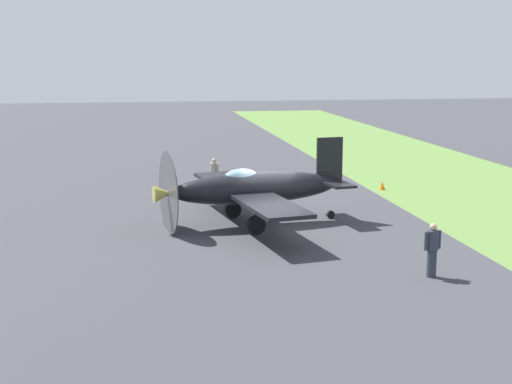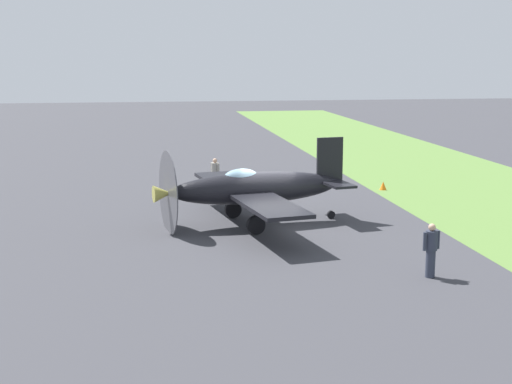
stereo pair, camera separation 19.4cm
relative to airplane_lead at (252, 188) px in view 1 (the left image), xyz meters
The scene contains 5 objects.
ground_plane 1.73m from the airplane_lead, 86.79° to the right, with size 160.00×160.00×0.00m, color #38383D.
airplane_lead is the anchor object (origin of this frame).
ground_crew_chief 9.12m from the airplane_lead, 150.78° to the right, with size 0.38×0.61×1.73m.
ground_crew_mechanic 7.54m from the airplane_lead, ahead, with size 0.54×0.41×1.73m.
runway_marker_cone 10.41m from the airplane_lead, 49.84° to the right, with size 0.36×0.36×0.44m, color orange.
Camera 1 is at (-28.74, 5.42, 6.90)m, focal length 50.86 mm.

